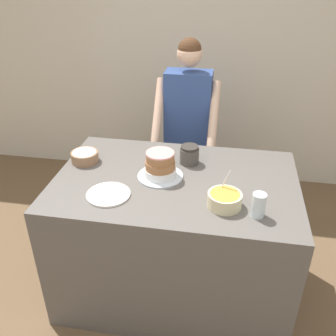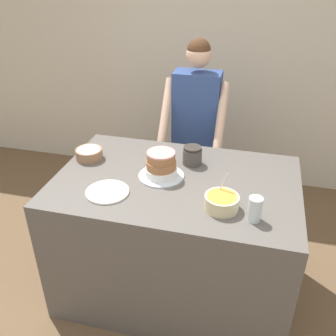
# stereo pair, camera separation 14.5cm
# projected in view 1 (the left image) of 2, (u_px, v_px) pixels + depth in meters

# --- Properties ---
(wall_back) EXTENTS (10.00, 0.05, 2.60)m
(wall_back) POSITION_uv_depth(u_px,v_px,m) (204.00, 53.00, 3.55)
(wall_back) COLOR beige
(wall_back) RESTS_ON ground_plane
(counter) EXTENTS (1.50, 0.98, 0.91)m
(counter) POSITION_uv_depth(u_px,v_px,m) (175.00, 236.00, 2.54)
(counter) COLOR #5B5651
(counter) RESTS_ON ground_plane
(person_baker) EXTENTS (0.50, 0.44, 1.59)m
(person_baker) POSITION_uv_depth(u_px,v_px,m) (188.00, 118.00, 3.02)
(person_baker) COLOR #2D2D38
(person_baker) RESTS_ON ground_plane
(cake) EXTENTS (0.29, 0.29, 0.17)m
(cake) POSITION_uv_depth(u_px,v_px,m) (160.00, 166.00, 2.30)
(cake) COLOR silver
(cake) RESTS_ON counter
(frosting_bowl_white) EXTENTS (0.18, 0.18, 0.07)m
(frosting_bowl_white) POSITION_uv_depth(u_px,v_px,m) (85.00, 156.00, 2.49)
(frosting_bowl_white) COLOR #936B4C
(frosting_bowl_white) RESTS_ON counter
(frosting_bowl_orange) EXTENTS (0.19, 0.19, 0.19)m
(frosting_bowl_orange) POSITION_uv_depth(u_px,v_px,m) (225.00, 199.00, 2.04)
(frosting_bowl_orange) COLOR beige
(frosting_bowl_orange) RESTS_ON counter
(drinking_glass) EXTENTS (0.07, 0.07, 0.14)m
(drinking_glass) POSITION_uv_depth(u_px,v_px,m) (258.00, 205.00, 1.96)
(drinking_glass) COLOR silver
(drinking_glass) RESTS_ON counter
(ceramic_plate) EXTENTS (0.26, 0.26, 0.01)m
(ceramic_plate) POSITION_uv_depth(u_px,v_px,m) (108.00, 194.00, 2.16)
(ceramic_plate) COLOR white
(ceramic_plate) RESTS_ON counter
(stoneware_jar) EXTENTS (0.13, 0.13, 0.12)m
(stoneware_jar) POSITION_uv_depth(u_px,v_px,m) (189.00, 155.00, 2.46)
(stoneware_jar) COLOR #4C4742
(stoneware_jar) RESTS_ON counter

